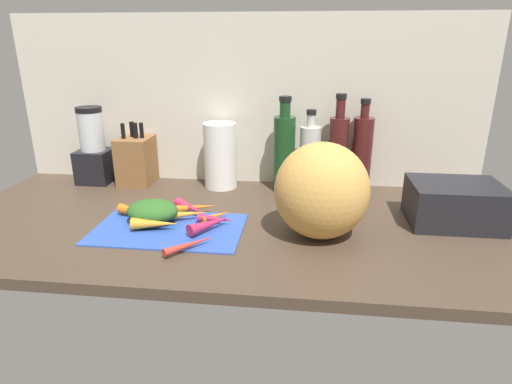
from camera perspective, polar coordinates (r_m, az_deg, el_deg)
The scene contains 23 objects.
ground_plane at distance 131.11cm, azimuth -3.68°, elevation -4.19°, with size 170.00×80.00×3.00cm, color #47382B.
wall_back at distance 159.38cm, azimuth -1.41°, elevation 11.93°, with size 170.00×3.00×60.00cm, color beige.
cutting_board at distance 125.57cm, azimuth -11.51°, elevation -4.73°, with size 42.21×26.06×0.80cm, color #2D51B7.
carrot_0 at distance 128.95cm, azimuth -9.90°, elevation -2.96°, with size 3.32×3.32×15.57cm, color orange.
carrot_1 at distance 133.51cm, azimuth -15.23°, elevation -2.63°, with size 3.11×3.11×14.74cm, color orange.
carrot_2 at distance 128.37cm, azimuth -5.23°, elevation -3.14°, with size 2.08×2.08×10.24cm, color orange.
carrot_3 at distance 133.46cm, azimuth -8.70°, elevation -2.09°, with size 3.33×3.33×12.57cm, color #B2264C.
carrot_4 at distance 133.90cm, azimuth -8.55°, elevation -2.08°, with size 3.03×3.03×16.11cm, color orange.
carrot_5 at distance 132.66cm, azimuth -12.29°, elevation -2.72°, with size 2.24×2.24×13.06cm, color orange.
carrot_6 at distance 111.99cm, azimuth -8.66°, elevation -6.85°, with size 2.09×2.09×15.18cm, color red.
carrot_7 at distance 121.22cm, azimuth -6.16°, elevation -4.24°, with size 3.47×3.47×13.47cm, color #B2264C.
carrot_8 at distance 124.02cm, azimuth -13.26°, elevation -4.11°, with size 3.47×3.47×13.01cm, color orange.
carrot_9 at distance 125.43cm, azimuth -5.29°, elevation -3.59°, with size 2.54×2.54×11.07cm, color #B2264C.
carrot_greens_pile at distance 129.17cm, azimuth -13.57°, elevation -2.46°, with size 15.10×11.62×6.39cm, color #2D6023.
winter_squash at distance 115.79cm, azimuth 8.68°, elevation 0.14°, with size 25.38×22.96×26.33cm, color gold.
knife_block at distance 165.88cm, azimuth -15.58°, elevation 4.10°, with size 11.76×13.72×22.94cm.
blender_appliance at distance 171.78cm, azimuth -20.71°, elevation 5.16°, with size 12.03×12.03×28.25cm.
paper_towel_roll at distance 155.60cm, azimuth -4.77°, elevation 4.83°, with size 11.61×11.61×23.52cm, color white.
bottle_0 at distance 150.56cm, azimuth 3.75°, elevation 5.35°, with size 7.51×7.51×33.31cm.
bottle_1 at distance 150.53cm, azimuth 7.10°, elevation 4.42°, with size 7.16×7.16×29.09cm.
bottle_2 at distance 152.22cm, azimuth 10.78°, elevation 5.18°, with size 6.73×6.73×34.25cm.
bottle_3 at distance 154.89cm, azimuth 13.80°, elevation 5.02°, with size 7.11×7.11×32.50cm.
dish_rack at distance 138.02cm, azimuth 24.79°, elevation -1.41°, with size 25.48×19.72×12.16cm, color black.
Camera 1 is at (22.53, -117.82, 51.40)cm, focal length 30.18 mm.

